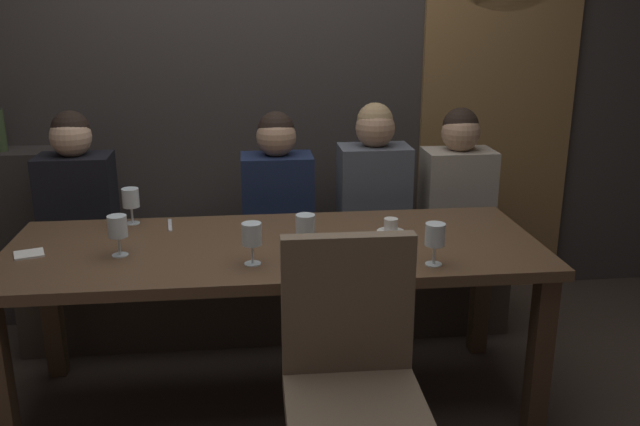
# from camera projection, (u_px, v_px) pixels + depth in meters

# --- Properties ---
(ground) EXTENTS (9.00, 9.00, 0.00)m
(ground) POSITION_uv_depth(u_px,v_px,m) (278.00, 400.00, 3.02)
(ground) COLOR #382D26
(back_wall_tiled) EXTENTS (6.00, 0.12, 3.00)m
(back_wall_tiled) POSITION_uv_depth(u_px,v_px,m) (262.00, 40.00, 3.73)
(back_wall_tiled) COLOR #383330
(back_wall_tiled) RESTS_ON ground
(arched_door) EXTENTS (0.90, 0.05, 2.55)m
(arched_door) POSITION_uv_depth(u_px,v_px,m) (500.00, 64.00, 3.85)
(arched_door) COLOR olive
(arched_door) RESTS_ON ground
(dining_table) EXTENTS (2.20, 0.84, 0.74)m
(dining_table) POSITION_uv_depth(u_px,v_px,m) (275.00, 264.00, 2.83)
(dining_table) COLOR #493422
(dining_table) RESTS_ON ground
(banquette_bench) EXTENTS (2.50, 0.44, 0.45)m
(banquette_bench) POSITION_uv_depth(u_px,v_px,m) (271.00, 290.00, 3.62)
(banquette_bench) COLOR #40352A
(banquette_bench) RESTS_ON ground
(chair_near_side) EXTENTS (0.45, 0.45, 0.98)m
(chair_near_side) POSITION_uv_depth(u_px,v_px,m) (352.00, 369.00, 2.19)
(chair_near_side) COLOR brown
(chair_near_side) RESTS_ON ground
(diner_redhead) EXTENTS (0.36, 0.24, 0.75)m
(diner_redhead) POSITION_uv_depth(u_px,v_px,m) (77.00, 190.00, 3.37)
(diner_redhead) COLOR black
(diner_redhead) RESTS_ON banquette_bench
(diner_bearded) EXTENTS (0.36, 0.24, 0.73)m
(diner_bearded) POSITION_uv_depth(u_px,v_px,m) (277.00, 187.00, 3.45)
(diner_bearded) COLOR #192342
(diner_bearded) RESTS_ON banquette_bench
(diner_far_end) EXTENTS (0.36, 0.24, 0.77)m
(diner_far_end) POSITION_uv_depth(u_px,v_px,m) (374.00, 182.00, 3.49)
(diner_far_end) COLOR #4C515B
(diner_far_end) RESTS_ON banquette_bench
(diner_near_end) EXTENTS (0.36, 0.24, 0.74)m
(diner_near_end) POSITION_uv_depth(u_px,v_px,m) (458.00, 182.00, 3.55)
(diner_near_end) COLOR #9E9384
(diner_near_end) RESTS_ON banquette_bench
(wine_glass_end_right) EXTENTS (0.08, 0.08, 0.16)m
(wine_glass_end_right) POSITION_uv_depth(u_px,v_px,m) (252.00, 235.00, 2.55)
(wine_glass_end_right) COLOR silver
(wine_glass_end_right) RESTS_ON dining_table
(wine_glass_end_left) EXTENTS (0.08, 0.08, 0.16)m
(wine_glass_end_left) POSITION_uv_depth(u_px,v_px,m) (435.00, 236.00, 2.54)
(wine_glass_end_left) COLOR silver
(wine_glass_end_left) RESTS_ON dining_table
(wine_glass_near_right) EXTENTS (0.08, 0.08, 0.16)m
(wine_glass_near_right) POSITION_uv_depth(u_px,v_px,m) (118.00, 227.00, 2.64)
(wine_glass_near_right) COLOR silver
(wine_glass_near_right) RESTS_ON dining_table
(wine_glass_far_right) EXTENTS (0.08, 0.08, 0.16)m
(wine_glass_far_right) POSITION_uv_depth(u_px,v_px,m) (305.00, 227.00, 2.65)
(wine_glass_far_right) COLOR silver
(wine_glass_far_right) RESTS_ON dining_table
(wine_glass_center_back) EXTENTS (0.08, 0.08, 0.16)m
(wine_glass_center_back) POSITION_uv_depth(u_px,v_px,m) (131.00, 200.00, 3.03)
(wine_glass_center_back) COLOR silver
(wine_glass_center_back) RESTS_ON dining_table
(espresso_cup) EXTENTS (0.12, 0.12, 0.06)m
(espresso_cup) POSITION_uv_depth(u_px,v_px,m) (391.00, 227.00, 2.93)
(espresso_cup) COLOR white
(espresso_cup) RESTS_ON dining_table
(fork_on_table) EXTENTS (0.04, 0.17, 0.01)m
(fork_on_table) POSITION_uv_depth(u_px,v_px,m) (170.00, 225.00, 3.03)
(fork_on_table) COLOR silver
(fork_on_table) RESTS_ON dining_table
(folded_napkin) EXTENTS (0.14, 0.13, 0.01)m
(folded_napkin) POSITION_uv_depth(u_px,v_px,m) (29.00, 254.00, 2.67)
(folded_napkin) COLOR silver
(folded_napkin) RESTS_ON dining_table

